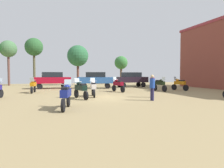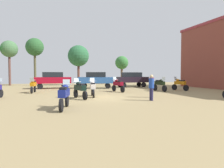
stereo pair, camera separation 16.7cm
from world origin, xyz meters
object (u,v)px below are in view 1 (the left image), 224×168
(car_1, at_px, (52,79))
(person_3, at_px, (152,84))
(motorcycle_11, at_px, (118,85))
(tree_2, at_px, (34,48))
(car_3, at_px, (96,79))
(tree_4, at_px, (8,50))
(motorcycle_5, at_px, (66,95))
(motorcycle_6, at_px, (81,89))
(motorcycle_10, at_px, (180,84))
(motorcycle_2, at_px, (33,85))
(tree_1, at_px, (121,63))
(person_1, at_px, (152,86))
(motorcycle_7, at_px, (160,84))
(motorcycle_4, at_px, (93,87))
(car_2, at_px, (131,78))
(tree_3, at_px, (78,56))

(car_1, relative_size, person_3, 2.59)
(motorcycle_11, distance_m, tree_2, 18.39)
(motorcycle_11, distance_m, car_3, 5.91)
(tree_4, bearing_deg, motorcycle_5, -73.53)
(motorcycle_5, bearing_deg, motorcycle_6, 85.51)
(tree_2, bearing_deg, motorcycle_10, -43.88)
(motorcycle_2, bearing_deg, tree_1, -127.64)
(car_1, bearing_deg, person_1, -160.54)
(motorcycle_10, bearing_deg, motorcycle_2, 157.14)
(motorcycle_6, xyz_separation_m, motorcycle_7, (8.66, 4.36, 0.03))
(motorcycle_4, bearing_deg, motorcycle_5, -107.76)
(motorcycle_5, xyz_separation_m, person_3, (6.49, 3.50, 0.28))
(car_1, xyz_separation_m, tree_4, (-6.42, 8.48, 4.35))
(car_2, height_order, tree_2, tree_2)
(motorcycle_4, relative_size, motorcycle_7, 0.98)
(person_1, bearing_deg, car_3, 176.63)
(motorcycle_10, xyz_separation_m, person_1, (-6.79, -6.95, 0.26))
(car_1, distance_m, person_3, 14.25)
(motorcycle_2, height_order, motorcycle_7, motorcycle_7)
(car_1, bearing_deg, tree_3, -34.73)
(motorcycle_2, height_order, tree_1, tree_1)
(car_2, bearing_deg, tree_4, 59.63)
(motorcycle_10, xyz_separation_m, person_3, (-5.95, -5.28, 0.27))
(motorcycle_2, relative_size, motorcycle_11, 0.97)
(motorcycle_11, height_order, car_1, car_1)
(motorcycle_2, distance_m, car_2, 13.43)
(motorcycle_10, distance_m, motorcycle_11, 6.89)
(motorcycle_6, distance_m, motorcycle_10, 12.11)
(motorcycle_4, xyz_separation_m, person_1, (3.27, -3.50, 0.27))
(tree_1, height_order, tree_2, tree_2)
(car_3, bearing_deg, motorcycle_11, -157.73)
(motorcycle_11, height_order, tree_1, tree_1)
(motorcycle_10, height_order, car_1, car_1)
(motorcycle_4, distance_m, tree_3, 17.85)
(motorcycle_5, height_order, person_1, person_1)
(car_2, height_order, tree_1, tree_1)
(motorcycle_7, xyz_separation_m, motorcycle_11, (-4.36, 0.41, -0.01))
(tree_3, bearing_deg, person_3, -80.29)
(car_2, height_order, tree_4, tree_4)
(motorcycle_5, xyz_separation_m, car_2, (9.67, 15.88, 0.45))
(tree_3, bearing_deg, car_1, -119.57)
(person_1, height_order, tree_1, tree_1)
(car_2, relative_size, tree_1, 0.88)
(motorcycle_11, distance_m, car_1, 9.32)
(motorcycle_4, height_order, motorcycle_5, motorcycle_5)
(car_2, height_order, tree_3, tree_3)
(car_3, distance_m, person_1, 12.94)
(motorcycle_10, height_order, tree_2, tree_2)
(motorcycle_11, bearing_deg, tree_4, 114.81)
(motorcycle_7, bearing_deg, motorcycle_4, 15.86)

